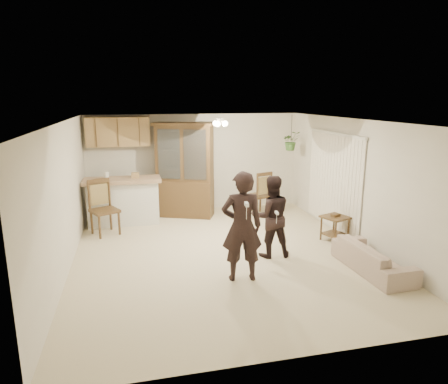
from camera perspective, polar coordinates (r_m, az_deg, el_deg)
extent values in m
plane|color=beige|center=(7.71, -0.14, -8.79)|extent=(6.50, 6.50, 0.00)
cube|color=white|center=(7.16, -0.15, 10.10)|extent=(5.50, 6.50, 0.02)
cube|color=beige|center=(10.47, -4.14, 4.21)|extent=(5.50, 0.02, 2.50)
cube|color=beige|center=(4.37, 9.55, -9.10)|extent=(5.50, 0.02, 2.50)
cube|color=beige|center=(7.25, -21.85, -0.83)|extent=(0.02, 6.50, 2.50)
cube|color=beige|center=(8.37, 18.53, 1.24)|extent=(0.02, 6.50, 2.50)
cube|color=silver|center=(9.62, -14.15, -1.55)|extent=(1.60, 0.55, 1.00)
cube|color=#A18060|center=(9.50, -14.34, 1.66)|extent=(1.75, 0.70, 0.08)
cube|color=brown|center=(10.07, -14.90, 8.31)|extent=(1.50, 0.34, 0.70)
imported|color=#255622|center=(10.20, 9.56, 7.22)|extent=(0.43, 0.37, 0.48)
cylinder|color=black|center=(10.17, 9.63, 9.04)|extent=(0.01, 0.01, 0.65)
imported|color=beige|center=(7.32, 20.55, -7.86)|extent=(0.80, 1.90, 0.73)
imported|color=black|center=(6.38, 2.57, -4.98)|extent=(0.70, 0.51, 1.80)
imported|color=black|center=(7.44, 6.70, -4.18)|extent=(0.69, 0.56, 1.35)
cube|color=#3B2715|center=(10.03, -5.51, -0.88)|extent=(1.46, 1.02, 0.91)
cube|color=#3B2715|center=(9.81, -5.66, 5.55)|extent=(1.44, 0.96, 1.36)
cube|color=silver|center=(9.81, -5.66, 5.55)|extent=(1.10, 0.47, 1.19)
cube|color=#3B2715|center=(9.74, -5.76, 9.65)|extent=(1.58, 1.08, 0.07)
cube|color=#3B2715|center=(8.53, 15.62, -3.49)|extent=(0.62, 0.62, 0.04)
cube|color=#3B2715|center=(8.64, 15.47, -5.81)|extent=(0.52, 0.52, 0.03)
cube|color=#3B2715|center=(8.51, 15.64, -3.18)|extent=(0.20, 0.17, 0.06)
cube|color=#3B2715|center=(8.98, -16.70, -2.59)|extent=(0.71, 0.71, 0.06)
cube|color=#95824A|center=(8.90, -16.83, -0.59)|extent=(0.37, 0.21, 0.46)
cube|color=#3B2715|center=(8.84, -16.96, 1.29)|extent=(0.45, 0.25, 0.09)
cube|color=#3B2715|center=(10.04, -3.24, -0.93)|extent=(0.60, 0.60, 0.05)
cube|color=#95824A|center=(9.98, -3.26, 0.54)|extent=(0.29, 0.21, 0.38)
cube|color=#3B2715|center=(9.93, -3.27, 1.92)|extent=(0.35, 0.25, 0.08)
cube|color=#3B2715|center=(10.10, 5.00, -0.51)|extent=(0.63, 0.63, 0.05)
cube|color=#95824A|center=(10.03, 5.03, 1.17)|extent=(0.36, 0.16, 0.43)
cube|color=#3B2715|center=(9.97, 5.06, 2.75)|extent=(0.44, 0.19, 0.09)
cube|color=white|center=(5.85, 3.25, -1.76)|extent=(0.07, 0.16, 0.05)
cube|color=white|center=(7.04, 7.55, -2.96)|extent=(0.05, 0.14, 0.04)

